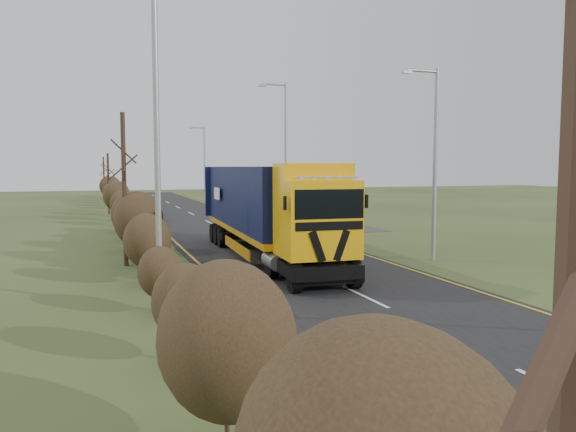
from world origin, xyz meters
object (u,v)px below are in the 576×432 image
at_px(lorry, 265,205).
at_px(car_blue_sedan, 304,207).
at_px(streetlight_near, 433,157).
at_px(car_red_hatchback, 280,209).
at_px(speed_sign, 321,209).

distance_m(lorry, car_blue_sedan, 21.98).
relative_size(car_blue_sedan, streetlight_near, 0.53).
bearing_deg(car_red_hatchback, streetlight_near, 79.39).
distance_m(car_red_hatchback, speed_sign, 11.27).
xyz_separation_m(car_red_hatchback, car_blue_sedan, (2.99, 2.80, -0.06)).
height_order(car_red_hatchback, car_blue_sedan, car_red_hatchback).
bearing_deg(lorry, car_blue_sedan, 67.45).
relative_size(car_red_hatchback, speed_sign, 1.94).
relative_size(lorry, car_red_hatchback, 3.31).
height_order(car_red_hatchback, streetlight_near, streetlight_near).
bearing_deg(lorry, speed_sign, 52.19).
bearing_deg(car_blue_sedan, speed_sign, 83.72).
bearing_deg(streetlight_near, lorry, 157.83).
xyz_separation_m(lorry, streetlight_near, (6.51, -2.65, 2.05)).
bearing_deg(speed_sign, streetlight_near, -79.96).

